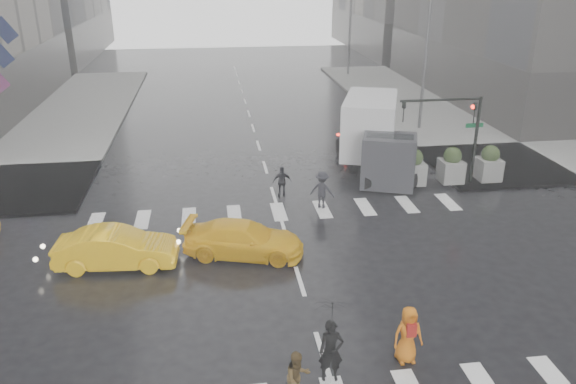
{
  "coord_description": "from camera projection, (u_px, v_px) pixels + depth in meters",
  "views": [
    {
      "loc": [
        -2.81,
        -16.87,
        10.37
      ],
      "look_at": [
        -0.14,
        2.0,
        2.59
      ],
      "focal_mm": 35.0,
      "sensor_mm": 36.0,
      "label": 1
    }
  ],
  "objects": [
    {
      "name": "traffic_signal_pole",
      "position": [
        458.0,
        123.0,
        27.04
      ],
      "size": [
        4.45,
        0.42,
        4.5
      ],
      "color": "black",
      "rests_on": "ground"
    },
    {
      "name": "road_markings",
      "position": [
        300.0,
        281.0,
        19.75
      ],
      "size": [
        18.0,
        48.0,
        0.01
      ],
      "primitive_type": null,
      "color": "silver",
      "rests_on": "ground"
    },
    {
      "name": "pedestrian_far_a",
      "position": [
        282.0,
        182.0,
        26.65
      ],
      "size": [
        0.89,
        0.55,
        1.51
      ],
      "primitive_type": "imported",
      "rotation": [
        0.0,
        0.0,
        3.16
      ],
      "color": "black",
      "rests_on": "ground"
    },
    {
      "name": "taxi_rear",
      "position": [
        244.0,
        239.0,
        21.29
      ],
      "size": [
        4.36,
        2.82,
        1.32
      ],
      "primitive_type": "imported",
      "rotation": [
        0.0,
        0.0,
        1.31
      ],
      "color": "yellow",
      "rests_on": "ground"
    },
    {
      "name": "pedestrian_far_b",
      "position": [
        322.0,
        190.0,
        25.38
      ],
      "size": [
        1.28,
        1.06,
        1.73
      ],
      "primitive_type": "imported",
      "rotation": [
        0.0,
        0.0,
        2.67
      ],
      "color": "black",
      "rests_on": "ground"
    },
    {
      "name": "taxi_mid",
      "position": [
        116.0,
        248.0,
        20.47
      ],
      "size": [
        4.47,
        1.82,
        1.44
      ],
      "primitive_type": "imported",
      "rotation": [
        0.0,
        0.0,
        1.5
      ],
      "color": "yellow",
      "rests_on": "ground"
    },
    {
      "name": "box_truck",
      "position": [
        374.0,
        134.0,
        29.61
      ],
      "size": [
        2.66,
        7.09,
        3.77
      ],
      "rotation": [
        0.0,
        0.0,
        -0.34
      ],
      "color": "silver",
      "rests_on": "ground"
    },
    {
      "name": "ground",
      "position": [
        300.0,
        281.0,
        19.75
      ],
      "size": [
        120.0,
        120.0,
        0.0
      ],
      "primitive_type": "plane",
      "color": "black",
      "rests_on": "ground"
    },
    {
      "name": "street_lamp_far",
      "position": [
        349.0,
        24.0,
        54.12
      ],
      "size": [
        2.15,
        0.22,
        9.0
      ],
      "color": "#59595B",
      "rests_on": "ground"
    },
    {
      "name": "sidewalk_ne",
      "position": [
        541.0,
        126.0,
        38.29
      ],
      "size": [
        35.0,
        35.0,
        0.15
      ],
      "primitive_type": "cube",
      "color": "gray",
      "rests_on": "ground"
    },
    {
      "name": "planter_east",
      "position": [
        489.0,
        164.0,
        28.32
      ],
      "size": [
        1.1,
        1.1,
        1.8
      ],
      "color": "gray",
      "rests_on": "ground"
    },
    {
      "name": "planter_west",
      "position": [
        413.0,
        168.0,
        27.8
      ],
      "size": [
        1.1,
        1.1,
        1.8
      ],
      "color": "gray",
      "rests_on": "ground"
    },
    {
      "name": "pedestrian_black",
      "position": [
        332.0,
        330.0,
        14.52
      ],
      "size": [
        1.04,
        1.06,
        2.43
      ],
      "rotation": [
        0.0,
        0.0,
        -0.09
      ],
      "color": "black",
      "rests_on": "ground"
    },
    {
      "name": "pedestrian_orange",
      "position": [
        408.0,
        335.0,
        15.49
      ],
      "size": [
        0.86,
        0.58,
        1.71
      ],
      "rotation": [
        0.0,
        0.0,
        0.04
      ],
      "color": "#C5610D",
      "rests_on": "ground"
    },
    {
      "name": "pedestrian_brown",
      "position": [
        298.0,
        378.0,
        14.03
      ],
      "size": [
        0.9,
        0.82,
        1.51
      ],
      "primitive_type": "imported",
      "rotation": [
        0.0,
        0.0,
        0.42
      ],
      "color": "#453318",
      "rests_on": "ground"
    },
    {
      "name": "planter_mid",
      "position": [
        451.0,
        166.0,
        28.06
      ],
      "size": [
        1.1,
        1.1,
        1.8
      ],
      "color": "gray",
      "rests_on": "ground"
    },
    {
      "name": "street_lamp_near",
      "position": [
        424.0,
        55.0,
        35.79
      ],
      "size": [
        2.15,
        0.22,
        9.0
      ],
      "color": "#59595B",
      "rests_on": "ground"
    }
  ]
}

